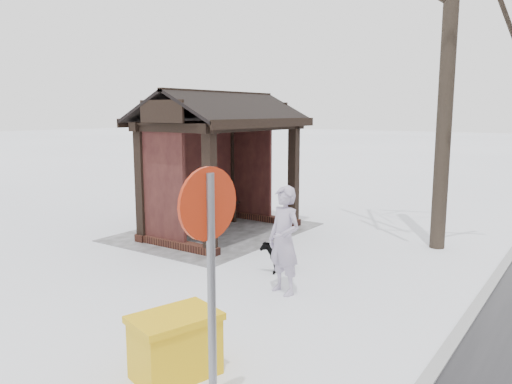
# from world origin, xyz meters

# --- Properties ---
(ground) EXTENTS (120.00, 120.00, 0.00)m
(ground) POSITION_xyz_m (0.00, 0.00, 0.00)
(ground) COLOR white
(ground) RESTS_ON ground
(kerb) EXTENTS (120.00, 0.15, 0.06)m
(kerb) POSITION_xyz_m (0.00, 5.50, 0.01)
(kerb) COLOR gray
(kerb) RESTS_ON ground
(trampled_patch) EXTENTS (4.20, 3.20, 0.02)m
(trampled_patch) POSITION_xyz_m (0.00, -0.20, 0.01)
(trampled_patch) COLOR #9A9A9F
(trampled_patch) RESTS_ON ground
(bus_shelter) EXTENTS (3.60, 2.40, 3.09)m
(bus_shelter) POSITION_xyz_m (0.00, -0.16, 2.17)
(bus_shelter) COLOR #391B15
(bus_shelter) RESTS_ON ground
(pedestrian) EXTENTS (0.53, 0.67, 1.60)m
(pedestrian) POSITION_xyz_m (2.35, 3.03, 0.80)
(pedestrian) COLOR #9F93AD
(pedestrian) RESTS_ON ground
(dog) EXTENTS (0.70, 0.45, 0.55)m
(dog) POSITION_xyz_m (1.51, 2.42, 0.27)
(dog) COLOR black
(dog) RESTS_ON ground
(grit_bin) EXTENTS (0.99, 0.80, 0.66)m
(grit_bin) POSITION_xyz_m (4.98, 3.37, 0.33)
(grit_bin) COLOR gold
(grit_bin) RESTS_ON ground
(road_sign) EXTENTS (0.57, 0.12, 2.25)m
(road_sign) POSITION_xyz_m (5.53, 4.30, 1.63)
(road_sign) COLOR slate
(road_sign) RESTS_ON ground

